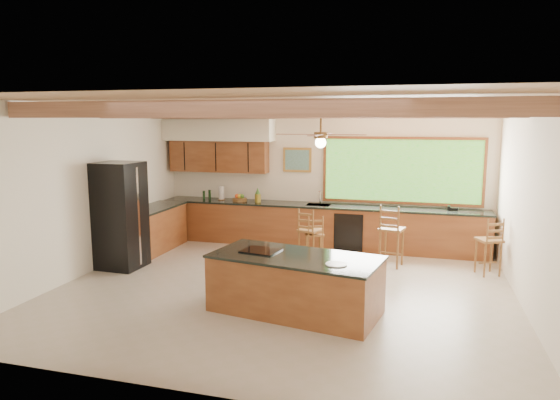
# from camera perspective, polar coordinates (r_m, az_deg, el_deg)

# --- Properties ---
(ground) EXTENTS (7.20, 7.20, 0.00)m
(ground) POSITION_cam_1_polar(r_m,az_deg,el_deg) (8.23, 0.30, -10.17)
(ground) COLOR #BCAD9B
(ground) RESTS_ON ground
(room_shell) EXTENTS (7.27, 6.54, 3.02)m
(room_shell) POSITION_cam_1_polar(r_m,az_deg,el_deg) (8.46, 0.38, 5.69)
(room_shell) COLOR white
(room_shell) RESTS_ON ground
(counter_run) EXTENTS (7.12, 3.10, 1.24)m
(counter_run) POSITION_cam_1_polar(r_m,az_deg,el_deg) (10.66, -0.36, -3.09)
(counter_run) COLOR brown
(counter_run) RESTS_ON ground
(island) EXTENTS (2.53, 1.51, 0.85)m
(island) POSITION_cam_1_polar(r_m,az_deg,el_deg) (7.20, 1.75, -9.53)
(island) COLOR brown
(island) RESTS_ON ground
(refrigerator) EXTENTS (0.79, 0.77, 1.97)m
(refrigerator) POSITION_cam_1_polar(r_m,az_deg,el_deg) (9.65, -17.80, -1.69)
(refrigerator) COLOR black
(refrigerator) RESTS_ON ground
(bar_stool_a) EXTENTS (0.47, 0.47, 1.08)m
(bar_stool_a) POSITION_cam_1_polar(r_m,az_deg,el_deg) (9.48, 3.36, -3.59)
(bar_stool_a) COLOR brown
(bar_stool_a) RESTS_ON ground
(bar_stool_b) EXTENTS (0.44, 0.44, 0.95)m
(bar_stool_b) POSITION_cam_1_polar(r_m,az_deg,el_deg) (9.48, 3.88, -4.05)
(bar_stool_b) COLOR brown
(bar_stool_b) RESTS_ON ground
(bar_stool_c) EXTENTS (0.51, 0.51, 1.18)m
(bar_stool_c) POSITION_cam_1_polar(r_m,az_deg,el_deg) (9.48, 12.64, -3.41)
(bar_stool_c) COLOR brown
(bar_stool_c) RESTS_ON ground
(bar_stool_d) EXTENTS (0.50, 0.50, 1.04)m
(bar_stool_d) POSITION_cam_1_polar(r_m,az_deg,el_deg) (9.50, 22.82, -4.38)
(bar_stool_d) COLOR brown
(bar_stool_d) RESTS_ON ground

